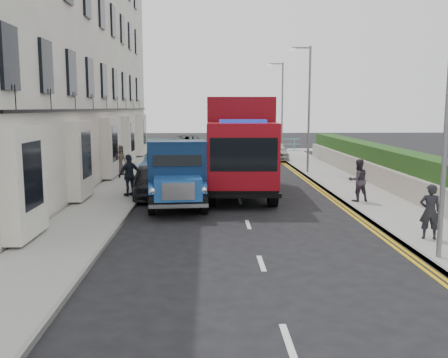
% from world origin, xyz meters
% --- Properties ---
extents(ground, '(120.00, 120.00, 0.00)m').
position_xyz_m(ground, '(0.00, 0.00, 0.00)').
color(ground, black).
rests_on(ground, ground).
extents(pavement_west, '(2.40, 38.00, 0.12)m').
position_xyz_m(pavement_west, '(-5.20, 9.00, 0.06)').
color(pavement_west, gray).
rests_on(pavement_west, ground).
extents(pavement_east, '(2.60, 38.00, 0.12)m').
position_xyz_m(pavement_east, '(5.30, 9.00, 0.06)').
color(pavement_east, gray).
rests_on(pavement_east, ground).
extents(promenade, '(30.00, 2.50, 0.12)m').
position_xyz_m(promenade, '(0.00, 29.00, 0.06)').
color(promenade, gray).
rests_on(promenade, ground).
extents(sea_plane, '(120.00, 120.00, 0.00)m').
position_xyz_m(sea_plane, '(0.00, 60.00, 0.00)').
color(sea_plane, slate).
rests_on(sea_plane, ground).
extents(terrace_west, '(6.31, 30.20, 14.25)m').
position_xyz_m(terrace_west, '(-9.47, 13.00, 7.17)').
color(terrace_west, white).
rests_on(terrace_west, ground).
extents(garden_east, '(1.45, 28.00, 1.75)m').
position_xyz_m(garden_east, '(7.21, 9.00, 0.90)').
color(garden_east, '#B2AD9E').
rests_on(garden_east, ground).
extents(seafront_railing, '(13.00, 0.08, 1.11)m').
position_xyz_m(seafront_railing, '(0.00, 28.20, 0.58)').
color(seafront_railing, '#59B2A5').
rests_on(seafront_railing, ground).
extents(lamp_near, '(1.23, 0.18, 7.00)m').
position_xyz_m(lamp_near, '(4.18, -2.00, 4.00)').
color(lamp_near, slate).
rests_on(lamp_near, ground).
extents(lamp_mid, '(1.23, 0.18, 7.00)m').
position_xyz_m(lamp_mid, '(4.18, 14.00, 4.00)').
color(lamp_mid, slate).
rests_on(lamp_mid, ground).
extents(lamp_far, '(1.23, 0.18, 7.00)m').
position_xyz_m(lamp_far, '(4.18, 24.00, 4.00)').
color(lamp_far, slate).
rests_on(lamp_far, ground).
extents(bedford_lorry, '(2.46, 5.39, 2.48)m').
position_xyz_m(bedford_lorry, '(-2.39, 4.52, 1.14)').
color(bedford_lorry, black).
rests_on(bedford_lorry, ground).
extents(red_lorry, '(2.90, 7.95, 4.12)m').
position_xyz_m(red_lorry, '(0.12, 8.12, 2.19)').
color(red_lorry, black).
rests_on(red_lorry, ground).
extents(parked_car_front, '(2.14, 4.19, 1.36)m').
position_xyz_m(parked_car_front, '(-3.60, 7.00, 0.68)').
color(parked_car_front, black).
rests_on(parked_car_front, ground).
extents(parked_car_mid, '(2.17, 4.66, 1.48)m').
position_xyz_m(parked_car_mid, '(-3.60, 12.00, 0.74)').
color(parked_car_mid, '#5382B3').
rests_on(parked_car_mid, ground).
extents(parked_car_rear, '(2.25, 5.36, 1.55)m').
position_xyz_m(parked_car_rear, '(-2.60, 16.76, 0.77)').
color(parked_car_rear, '#B2B2B7').
rests_on(parked_car_rear, ground).
extents(seafront_car_left, '(4.13, 5.98, 1.52)m').
position_xyz_m(seafront_car_left, '(-3.11, 27.00, 0.76)').
color(seafront_car_left, black).
rests_on(seafront_car_left, ground).
extents(seafront_car_right, '(1.57, 3.84, 1.30)m').
position_xyz_m(seafront_car_right, '(3.50, 21.53, 0.65)').
color(seafront_car_right, '#B9BABE').
rests_on(seafront_car_right, ground).
extents(pedestrian_east_near, '(0.63, 0.49, 1.53)m').
position_xyz_m(pedestrian_east_near, '(4.80, -0.32, 0.88)').
color(pedestrian_east_near, black).
rests_on(pedestrian_east_near, pavement_east).
extents(pedestrian_east_far, '(0.90, 0.76, 1.63)m').
position_xyz_m(pedestrian_east_far, '(4.49, 5.26, 0.94)').
color(pedestrian_east_far, '#342D37').
rests_on(pedestrian_east_far, pavement_east).
extents(pedestrian_west_near, '(1.02, 0.98, 1.71)m').
position_xyz_m(pedestrian_west_near, '(-4.47, 6.69, 0.97)').
color(pedestrian_west_near, black).
rests_on(pedestrian_west_near, pavement_west).
extents(pedestrian_west_far, '(0.92, 0.92, 1.62)m').
position_xyz_m(pedestrian_west_far, '(-6.00, 13.16, 0.93)').
color(pedestrian_west_far, '#483B33').
rests_on(pedestrian_west_far, pavement_west).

